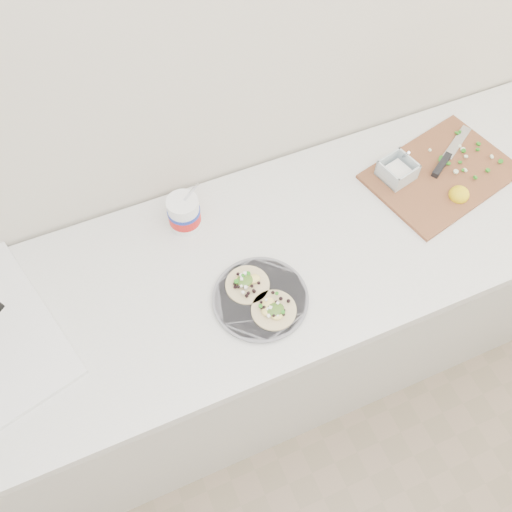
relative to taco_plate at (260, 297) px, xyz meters
name	(u,v)px	position (x,y,z in m)	size (l,w,h in m)	color
counter	(240,331)	(-0.02, 0.13, -0.47)	(2.44, 0.66, 0.90)	silver
taco_plate	(260,297)	(0.00, 0.00, 0.00)	(0.26, 0.26, 0.04)	slate
tub	(185,211)	(-0.10, 0.32, 0.05)	(0.09, 0.09, 0.21)	white
cutboard	(438,171)	(0.68, 0.19, 0.00)	(0.50, 0.40, 0.07)	brown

